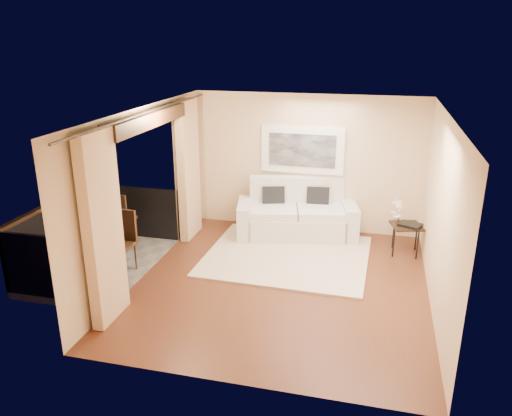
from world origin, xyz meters
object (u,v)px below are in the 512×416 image
(sofa, at_px, (297,216))
(bistro_table, at_px, (101,242))
(balcony_chair_near, at_px, (122,236))
(orchid, at_px, (397,210))
(ice_bucket, at_px, (95,229))
(balcony_chair_far, at_px, (118,216))
(side_table, at_px, (406,228))

(sofa, relative_size, bistro_table, 3.60)
(balcony_chair_near, bearing_deg, orchid, 27.26)
(sofa, distance_m, balcony_chair_near, 3.40)
(ice_bucket, bearing_deg, sofa, 40.29)
(orchid, xyz_separation_m, balcony_chair_far, (-4.96, -1.04, -0.17))
(bistro_table, distance_m, balcony_chair_near, 0.34)
(sofa, xyz_separation_m, balcony_chair_near, (-2.55, -2.25, 0.22))
(balcony_chair_near, bearing_deg, bistro_table, -127.25)
(orchid, xyz_separation_m, bistro_table, (-4.64, -2.20, -0.17))
(balcony_chair_near, xyz_separation_m, ice_bucket, (-0.35, -0.21, 0.17))
(sofa, height_order, orchid, sofa)
(bistro_table, height_order, balcony_chair_far, balcony_chair_far)
(balcony_chair_far, relative_size, ice_bucket, 5.15)
(orchid, relative_size, bistro_table, 0.64)
(balcony_chair_far, distance_m, balcony_chair_near, 1.05)
(side_table, bearing_deg, bistro_table, -156.71)
(bistro_table, distance_m, balcony_chair_far, 1.20)
(bistro_table, relative_size, balcony_chair_far, 0.66)
(sofa, xyz_separation_m, side_table, (2.05, -0.43, 0.10))
(bistro_table, relative_size, ice_bucket, 3.38)
(balcony_chair_far, bearing_deg, ice_bucket, 98.48)
(balcony_chair_near, distance_m, ice_bucket, 0.44)
(sofa, bearing_deg, bistro_table, -149.90)
(bistro_table, bearing_deg, sofa, 42.10)
(orchid, relative_size, ice_bucket, 2.18)
(orchid, bearing_deg, bistro_table, -154.65)
(orchid, xyz_separation_m, balcony_chair_near, (-4.42, -1.94, -0.16))
(sofa, relative_size, orchid, 5.59)
(side_table, distance_m, bistro_table, 5.25)
(bistro_table, xyz_separation_m, ice_bucket, (-0.12, 0.05, 0.18))
(sofa, distance_m, orchid, 1.93)
(balcony_chair_far, bearing_deg, balcony_chair_near, 119.60)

